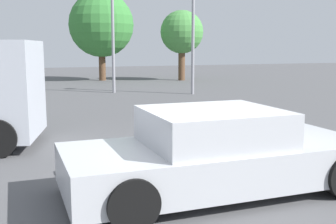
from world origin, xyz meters
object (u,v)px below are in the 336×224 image
object	(u,v)px
pedestrian	(16,90)
light_post_near	(193,9)
sedan_foreground	(217,154)
dog	(276,142)

from	to	relation	value
pedestrian	light_post_near	distance (m)	9.64
sedan_foreground	pedestrian	xyz separation A→B (m)	(-2.53, 6.91, 0.37)
pedestrian	light_post_near	xyz separation A→B (m)	(7.72, 5.03, 2.85)
pedestrian	light_post_near	bearing A→B (deg)	5.39
light_post_near	pedestrian	bearing A→B (deg)	-146.94
sedan_foreground	pedestrian	size ratio (longest dim) A/B	2.86
sedan_foreground	dog	xyz separation A→B (m)	(2.17, 1.54, -0.33)
sedan_foreground	pedestrian	world-z (taller)	pedestrian
sedan_foreground	pedestrian	distance (m)	7.37
dog	sedan_foreground	bearing A→B (deg)	21.49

